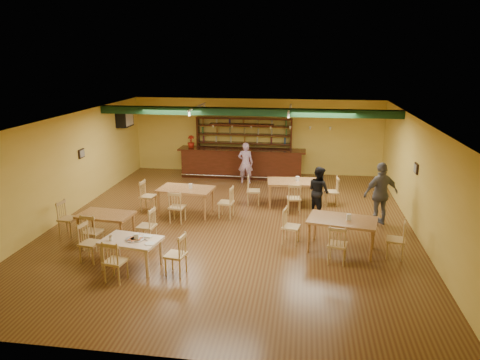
% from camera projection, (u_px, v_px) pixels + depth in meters
% --- Properties ---
extents(floor, '(12.00, 12.00, 0.00)m').
position_uv_depth(floor, '(233.00, 224.00, 12.96)').
color(floor, '#543218').
rests_on(floor, ground).
extents(ceiling_beam, '(10.00, 0.30, 0.25)m').
position_uv_depth(ceiling_beam, '(246.00, 112.00, 14.86)').
color(ceiling_beam, black).
rests_on(ceiling_beam, ceiling).
extents(track_rail_left, '(0.05, 2.50, 0.05)m').
position_uv_depth(track_rail_left, '(197.00, 107.00, 15.66)').
color(track_rail_left, silver).
rests_on(track_rail_left, ceiling).
extents(track_rail_right, '(0.05, 2.50, 0.05)m').
position_uv_depth(track_rail_right, '(290.00, 108.00, 15.22)').
color(track_rail_right, silver).
rests_on(track_rail_right, ceiling).
extents(ac_unit, '(0.34, 0.70, 0.48)m').
position_uv_depth(ac_unit, '(125.00, 119.00, 16.99)').
color(ac_unit, silver).
rests_on(ac_unit, wall_left).
extents(picture_left, '(0.04, 0.34, 0.28)m').
position_uv_depth(picture_left, '(81.00, 153.00, 14.14)').
color(picture_left, black).
rests_on(picture_left, wall_left).
extents(picture_right, '(0.04, 0.34, 0.28)m').
position_uv_depth(picture_right, '(416.00, 168.00, 12.29)').
color(picture_right, black).
rests_on(picture_right, wall_right).
extents(bar_counter, '(4.96, 0.85, 1.13)m').
position_uv_depth(bar_counter, '(242.00, 163.00, 17.78)').
color(bar_counter, '#33170A').
rests_on(bar_counter, ground).
extents(back_bar_hutch, '(3.83, 0.40, 2.28)m').
position_uv_depth(back_bar_hutch, '(244.00, 146.00, 18.23)').
color(back_bar_hutch, '#33170A').
rests_on(back_bar_hutch, ground).
extents(poinsettia, '(0.35, 0.35, 0.48)m').
position_uv_depth(poinsettia, '(191.00, 142.00, 17.84)').
color(poinsettia, '#9F1E0E').
rests_on(poinsettia, bar_counter).
extents(dining_table_a, '(1.70, 1.12, 0.81)m').
position_uv_depth(dining_table_a, '(186.00, 201.00, 13.71)').
color(dining_table_a, brown).
rests_on(dining_table_a, ground).
extents(dining_table_b, '(1.69, 1.11, 0.80)m').
position_uv_depth(dining_table_b, '(292.00, 193.00, 14.51)').
color(dining_table_b, brown).
rests_on(dining_table_b, ground).
extents(dining_table_c, '(1.46, 0.96, 0.69)m').
position_uv_depth(dining_table_c, '(107.00, 226.00, 11.84)').
color(dining_table_c, brown).
rests_on(dining_table_c, ground).
extents(dining_table_d, '(1.79, 1.27, 0.82)m').
position_uv_depth(dining_table_d, '(341.00, 235.00, 11.13)').
color(dining_table_d, brown).
rests_on(dining_table_d, ground).
extents(near_table, '(1.39, 1.01, 0.69)m').
position_uv_depth(near_table, '(132.00, 253.00, 10.24)').
color(near_table, beige).
rests_on(near_table, ground).
extents(pizza_tray, '(0.51, 0.51, 0.01)m').
position_uv_depth(pizza_tray, '(135.00, 239.00, 10.13)').
color(pizza_tray, silver).
rests_on(pizza_tray, near_table).
extents(parmesan_shaker, '(0.08, 0.08, 0.11)m').
position_uv_depth(parmesan_shaker, '(111.00, 238.00, 10.06)').
color(parmesan_shaker, '#EAE5C6').
rests_on(parmesan_shaker, near_table).
extents(napkin_stack, '(0.21, 0.16, 0.03)m').
position_uv_depth(napkin_stack, '(147.00, 236.00, 10.27)').
color(napkin_stack, white).
rests_on(napkin_stack, near_table).
extents(pizza_server, '(0.33, 0.22, 0.00)m').
position_uv_depth(pizza_server, '(141.00, 238.00, 10.15)').
color(pizza_server, silver).
rests_on(pizza_server, pizza_tray).
extents(side_plate, '(0.25, 0.25, 0.01)m').
position_uv_depth(side_plate, '(150.00, 244.00, 9.90)').
color(side_plate, white).
rests_on(side_plate, near_table).
extents(patron_bar, '(0.57, 0.37, 1.55)m').
position_uv_depth(patron_bar, '(246.00, 163.00, 16.90)').
color(patron_bar, '#8B489C').
rests_on(patron_bar, ground).
extents(patron_right_a, '(0.89, 0.92, 1.49)m').
position_uv_depth(patron_right_a, '(319.00, 191.00, 13.54)').
color(patron_right_a, black).
rests_on(patron_right_a, ground).
extents(patron_right_b, '(1.15, 0.83, 1.81)m').
position_uv_depth(patron_right_b, '(381.00, 194.00, 12.73)').
color(patron_right_b, slate).
rests_on(patron_right_b, ground).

